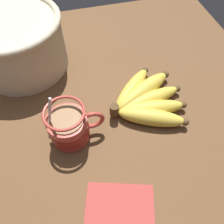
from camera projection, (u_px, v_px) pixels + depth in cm
name	position (u px, v px, depth cm)	size (l,w,h in cm)	color
table	(91.00, 133.00, 49.96)	(96.24, 96.24, 2.76)	brown
coffee_mug	(69.00, 127.00, 44.71)	(12.28, 8.29, 14.15)	#B23D33
banana_bunch	(146.00, 100.00, 51.04)	(18.49, 20.17, 4.28)	#4C381E
woven_basket	(17.00, 42.00, 54.29)	(24.28, 24.28, 13.99)	beige
napkin	(120.00, 208.00, 39.36)	(14.39, 11.94, 0.60)	#A33833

